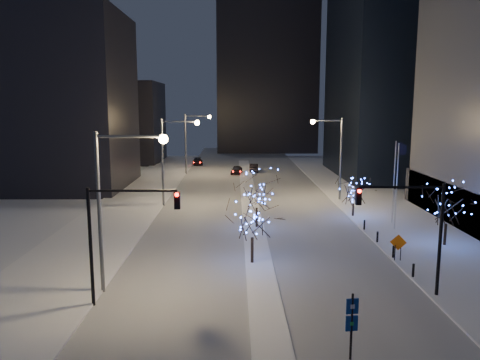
{
  "coord_description": "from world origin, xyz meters",
  "views": [
    {
      "loc": [
        -1.73,
        -25.81,
        11.58
      ],
      "look_at": [
        -1.31,
        14.84,
        5.0
      ],
      "focal_mm": 35.0,
      "sensor_mm": 36.0,
      "label": 1
    }
  ],
  "objects_px": {
    "holiday_tree_plaza_near": "(447,205)",
    "holiday_tree_plaza_far": "(354,191)",
    "traffic_signal_west": "(117,226)",
    "street_lamp_east": "(334,148)",
    "street_lamp_w_far": "(192,135)",
    "car_near": "(237,170)",
    "car_far": "(198,162)",
    "wayfinding_sign": "(352,320)",
    "traffic_signal_east": "(415,221)",
    "construction_sign": "(398,245)",
    "street_lamp_w_near": "(116,190)",
    "street_lamp_w_mid": "(172,150)",
    "holiday_tree_median_near": "(252,219)",
    "car_mid": "(254,168)",
    "holiday_tree_median_far": "(257,192)"
  },
  "relations": [
    {
      "from": "street_lamp_east",
      "to": "wayfinding_sign",
      "type": "relative_size",
      "value": 3.13
    },
    {
      "from": "street_lamp_east",
      "to": "car_far",
      "type": "distance_m",
      "value": 39.65
    },
    {
      "from": "street_lamp_east",
      "to": "traffic_signal_east",
      "type": "height_order",
      "value": "street_lamp_east"
    },
    {
      "from": "car_near",
      "to": "car_mid",
      "type": "distance_m",
      "value": 3.86
    },
    {
      "from": "street_lamp_east",
      "to": "car_mid",
      "type": "height_order",
      "value": "street_lamp_east"
    },
    {
      "from": "street_lamp_w_far",
      "to": "holiday_tree_median_far",
      "type": "bearing_deg",
      "value": -75.2
    },
    {
      "from": "holiday_tree_plaza_far",
      "to": "construction_sign",
      "type": "relative_size",
      "value": 2.32
    },
    {
      "from": "holiday_tree_plaza_near",
      "to": "holiday_tree_plaza_far",
      "type": "distance_m",
      "value": 11.42
    },
    {
      "from": "traffic_signal_east",
      "to": "wayfinding_sign",
      "type": "relative_size",
      "value": 2.19
    },
    {
      "from": "street_lamp_w_far",
      "to": "traffic_signal_west",
      "type": "xyz_separation_m",
      "value": [
        0.5,
        -52.0,
        -1.74
      ]
    },
    {
      "from": "street_lamp_east",
      "to": "car_far",
      "type": "xyz_separation_m",
      "value": [
        -19.08,
        34.26,
        -5.8
      ]
    },
    {
      "from": "street_lamp_w_far",
      "to": "holiday_tree_plaza_near",
      "type": "relative_size",
      "value": 1.89
    },
    {
      "from": "traffic_signal_west",
      "to": "street_lamp_east",
      "type": "bearing_deg",
      "value": 58.31
    },
    {
      "from": "car_far",
      "to": "wayfinding_sign",
      "type": "xyz_separation_m",
      "value": [
        12.54,
        -70.26,
        1.31
      ]
    },
    {
      "from": "street_lamp_w_near",
      "to": "street_lamp_w_far",
      "type": "xyz_separation_m",
      "value": [
        0.0,
        50.0,
        0.0
      ]
    },
    {
      "from": "street_lamp_w_near",
      "to": "car_far",
      "type": "bearing_deg",
      "value": 90.06
    },
    {
      "from": "street_lamp_w_mid",
      "to": "construction_sign",
      "type": "height_order",
      "value": "street_lamp_w_mid"
    },
    {
      "from": "street_lamp_w_far",
      "to": "construction_sign",
      "type": "xyz_separation_m",
      "value": [
        19.24,
        -44.67,
        -5.15
      ]
    },
    {
      "from": "holiday_tree_median_far",
      "to": "wayfinding_sign",
      "type": "xyz_separation_m",
      "value": [
        3.26,
        -23.1,
        -1.58
      ]
    },
    {
      "from": "street_lamp_w_far",
      "to": "street_lamp_east",
      "type": "distance_m",
      "value": 29.08
    },
    {
      "from": "street_lamp_east",
      "to": "traffic_signal_west",
      "type": "height_order",
      "value": "street_lamp_east"
    },
    {
      "from": "traffic_signal_west",
      "to": "holiday_tree_plaza_far",
      "type": "distance_m",
      "value": 28.68
    },
    {
      "from": "car_mid",
      "to": "street_lamp_east",
      "type": "bearing_deg",
      "value": 111.55
    },
    {
      "from": "car_mid",
      "to": "traffic_signal_west",
      "type": "bearing_deg",
      "value": 81.95
    },
    {
      "from": "car_far",
      "to": "street_lamp_w_near",
      "type": "bearing_deg",
      "value": -96.6
    },
    {
      "from": "traffic_signal_east",
      "to": "wayfinding_sign",
      "type": "xyz_separation_m",
      "value": [
        -5.4,
        -7.0,
        -2.8
      ]
    },
    {
      "from": "holiday_tree_plaza_near",
      "to": "construction_sign",
      "type": "bearing_deg",
      "value": -143.47
    },
    {
      "from": "car_mid",
      "to": "holiday_tree_median_near",
      "type": "height_order",
      "value": "holiday_tree_median_near"
    },
    {
      "from": "holiday_tree_plaza_near",
      "to": "construction_sign",
      "type": "xyz_separation_m",
      "value": [
        -5.23,
        -3.88,
        -2.18
      ]
    },
    {
      "from": "traffic_signal_west",
      "to": "traffic_signal_east",
      "type": "height_order",
      "value": "same"
    },
    {
      "from": "traffic_signal_west",
      "to": "holiday_tree_plaza_far",
      "type": "height_order",
      "value": "traffic_signal_west"
    },
    {
      "from": "street_lamp_w_near",
      "to": "holiday_tree_plaza_far",
      "type": "bearing_deg",
      "value": 44.99
    },
    {
      "from": "street_lamp_w_near",
      "to": "holiday_tree_median_near",
      "type": "xyz_separation_m",
      "value": [
        8.44,
        5.02,
        -3.1
      ]
    },
    {
      "from": "traffic_signal_east",
      "to": "construction_sign",
      "type": "bearing_deg",
      "value": 77.88
    },
    {
      "from": "street_lamp_w_mid",
      "to": "car_near",
      "type": "xyz_separation_m",
      "value": [
        7.44,
        25.11,
        -5.81
      ]
    },
    {
      "from": "car_mid",
      "to": "holiday_tree_median_far",
      "type": "bearing_deg",
      "value": 90.42
    },
    {
      "from": "street_lamp_east",
      "to": "traffic_signal_east",
      "type": "distance_m",
      "value": 29.08
    },
    {
      "from": "street_lamp_w_near",
      "to": "street_lamp_w_mid",
      "type": "height_order",
      "value": "same"
    },
    {
      "from": "holiday_tree_plaza_near",
      "to": "street_lamp_w_mid",
      "type": "bearing_deg",
      "value": 147.17
    },
    {
      "from": "traffic_signal_west",
      "to": "holiday_tree_median_far",
      "type": "relative_size",
      "value": 1.33
    },
    {
      "from": "wayfinding_sign",
      "to": "construction_sign",
      "type": "relative_size",
      "value": 1.6
    },
    {
      "from": "street_lamp_east",
      "to": "traffic_signal_east",
      "type": "bearing_deg",
      "value": -92.26
    },
    {
      "from": "street_lamp_w_far",
      "to": "car_near",
      "type": "height_order",
      "value": "street_lamp_w_far"
    },
    {
      "from": "car_near",
      "to": "holiday_tree_plaza_far",
      "type": "distance_m",
      "value": 33.01
    },
    {
      "from": "traffic_signal_west",
      "to": "holiday_tree_plaza_near",
      "type": "distance_m",
      "value": 26.49
    },
    {
      "from": "construction_sign",
      "to": "car_near",
      "type": "bearing_deg",
      "value": 117.27
    },
    {
      "from": "holiday_tree_median_near",
      "to": "holiday_tree_plaza_near",
      "type": "height_order",
      "value": "holiday_tree_plaza_near"
    },
    {
      "from": "street_lamp_w_far",
      "to": "holiday_tree_plaza_near",
      "type": "height_order",
      "value": "street_lamp_w_far"
    },
    {
      "from": "street_lamp_w_near",
      "to": "traffic_signal_east",
      "type": "relative_size",
      "value": 1.43
    },
    {
      "from": "street_lamp_w_mid",
      "to": "traffic_signal_west",
      "type": "bearing_deg",
      "value": -88.94
    }
  ]
}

